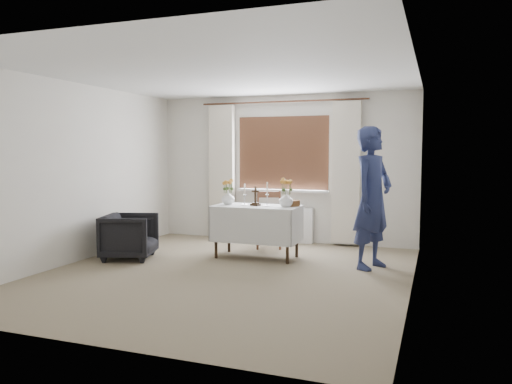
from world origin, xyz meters
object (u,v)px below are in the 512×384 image
flower_vase_left (228,198)px  flower_vase_right (286,199)px  wooden_chair (269,220)px  armchair (130,236)px  person (373,198)px  altar_table (257,232)px  wooden_cross (255,196)px

flower_vase_left → flower_vase_right: 0.90m
wooden_chair → flower_vase_right: size_ratio=4.26×
armchair → person: 3.47m
flower_vase_left → flower_vase_right: flower_vase_right is taller
altar_table → armchair: 1.84m
altar_table → flower_vase_right: (0.44, -0.00, 0.49)m
wooden_cross → wooden_chair: bearing=108.4°
altar_table → wooden_chair: bearing=95.4°
wooden_cross → flower_vase_right: bearing=14.5°
wooden_cross → armchair: bearing=-143.2°
flower_vase_right → armchair: bearing=-161.8°
armchair → person: person is taller
altar_table → wooden_chair: (-0.07, 0.78, 0.07)m
flower_vase_left → flower_vase_right: bearing=-1.3°
wooden_cross → flower_vase_right: size_ratio=1.33×
wooden_chair → flower_vase_left: (-0.38, -0.76, 0.41)m
person → flower_vase_left: (-2.12, 0.10, -0.07)m
armchair → wooden_chair: bearing=-64.9°
wooden_chair → flower_vase_left: flower_vase_left is taller
wooden_cross → flower_vase_right: wooden_cross is taller
armchair → flower_vase_left: (1.24, 0.72, 0.54)m
altar_table → armchair: (-1.70, -0.70, -0.05)m
wooden_chair → armchair: size_ratio=1.26×
armchair → wooden_cross: (1.68, 0.70, 0.58)m
flower_vase_right → altar_table: bearing=179.9°
person → wooden_cross: size_ratio=6.68×
person → flower_vase_right: person is taller
altar_table → flower_vase_left: bearing=177.6°
wooden_cross → flower_vase_left: size_ratio=1.38×
altar_table → wooden_chair: 0.79m
wooden_chair → armchair: 2.20m
person → wooden_cross: (-1.68, 0.08, -0.04)m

